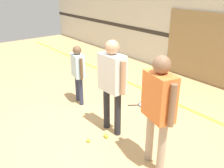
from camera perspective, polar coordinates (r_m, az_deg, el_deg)
ground_plane at (r=4.63m, az=-3.34°, el=-9.87°), size 16.00×16.00×0.00m
wall_back at (r=6.62m, az=22.65°, el=13.27°), size 16.00×0.07×3.20m
wall_panel at (r=6.57m, az=23.53°, el=6.73°), size 3.13×0.05×1.78m
floor_stripe at (r=5.77m, az=12.15°, el=-3.37°), size 14.40×0.10×0.01m
person_instructor at (r=4.08m, az=0.00°, el=1.45°), size 0.62×0.26×1.63m
person_student_left at (r=5.24m, az=-7.78°, el=3.50°), size 0.47×0.26×1.26m
person_student_right at (r=3.30m, az=10.63°, el=-4.11°), size 0.61×0.36×1.65m
racket_spare_on_floor at (r=5.42m, az=7.48°, el=-4.71°), size 0.44×0.54×0.03m
tennis_ball_near_instructor at (r=4.25m, az=-5.41°, el=-12.68°), size 0.07×0.07×0.07m
tennis_ball_by_spare_racket at (r=5.25m, az=8.90°, el=-5.48°), size 0.07×0.07×0.07m
tennis_ball_stray_left at (r=4.35m, az=-1.52°, el=-11.63°), size 0.07×0.07×0.07m
tennis_ball_stray_right at (r=4.33m, az=-1.25°, el=-11.84°), size 0.07×0.07×0.07m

